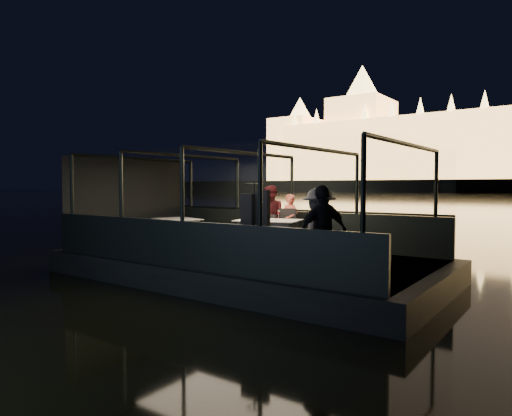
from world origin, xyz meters
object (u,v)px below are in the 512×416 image
Objects in this scene: dining_table_central at (269,236)px; dining_table_aft at (177,230)px; chair_port_right at (283,231)px; wine_bottle at (246,213)px; person_woman_coral at (290,218)px; coat_stand at (255,222)px; passenger_stripe at (319,227)px; passenger_dark at (323,230)px; chair_port_left at (266,231)px; person_man_maroon at (271,218)px.

dining_table_aft is (-2.87, -0.15, 0.00)m from dining_table_central.
dining_table_aft is 2.99m from chair_port_right.
wine_bottle is (-0.62, -0.71, 0.47)m from chair_port_right.
dining_table_central is at bearing -84.77° from person_woman_coral.
dining_table_central is 2.38m from coat_stand.
chair_port_right is at bearing 111.53° from coat_stand.
passenger_stripe is at bearing -43.84° from person_woman_coral.
passenger_dark reaches higher than dining_table_aft.
dining_table_aft is at bearing -174.27° from chair_port_right.
passenger_stripe reaches higher than wine_bottle.
coat_stand is 1.04× the size of passenger_dark.
coat_stand is at bearing -49.61° from wine_bottle.
chair_port_left is at bearing -103.28° from passenger_dark.
wine_bottle is (2.27, 0.06, 0.53)m from dining_table_aft.
coat_stand is at bearing 81.82° from passenger_stripe.
person_woman_coral reaches higher than wine_bottle.
dining_table_aft is 0.95× the size of person_woman_coral.
passenger_stripe reaches higher than chair_port_right.
passenger_dark is at bearing -166.10° from passenger_stripe.
passenger_dark reaches higher than chair_port_right.
chair_port_left is at bearing -124.35° from person_woman_coral.
chair_port_left is 0.43m from chair_port_right.
person_woman_coral is (0.40, 0.46, 0.30)m from chair_port_left.
coat_stand is 1.22m from passenger_stripe.
dining_table_aft is 2.33m from wine_bottle.
passenger_dark reaches higher than person_man_maroon.
wine_bottle is at bearing -94.99° from passenger_dark.
dining_table_central is 4.45× the size of wine_bottle.
dining_table_central is 0.94× the size of passenger_stripe.
passenger_dark is (2.54, -2.83, 0.40)m from chair_port_right.
dining_table_aft is 4.41m from coat_stand.
person_woman_coral is at bearing 80.57° from chair_port_right.
coat_stand reaches higher than passenger_stripe.
chair_port_left is at bearing -166.32° from chair_port_right.
chair_port_right is 3.04× the size of wine_bottle.
passenger_stripe is at bearing -20.12° from person_man_maroon.
coat_stand reaches higher than person_woman_coral.
wine_bottle is at bearing 1.42° from dining_table_aft.
passenger_stripe reaches higher than person_woman_coral.
passenger_stripe is at bearing -30.83° from chair_port_left.
chair_port_right reaches higher than dining_table_aft.
passenger_dark is at bearing -21.47° from person_man_maroon.
dining_table_aft is at bearing 154.14° from coat_stand.
passenger_stripe is at bearing -116.21° from passenger_dark.
coat_stand is at bearing -25.86° from dining_table_aft.
dining_table_central is 0.92× the size of person_man_maroon.
chair_port_left is 3.49m from passenger_stripe.
chair_port_left is at bearing -48.90° from person_man_maroon.
coat_stand is at bearing -77.57° from chair_port_right.
chair_port_right is 0.65m from person_man_maroon.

